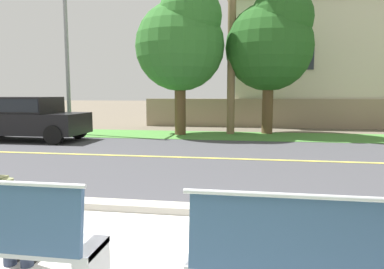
{
  "coord_description": "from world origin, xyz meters",
  "views": [
    {
      "loc": [
        0.79,
        -2.26,
        1.65
      ],
      "look_at": [
        -0.1,
        3.23,
        1.0
      ],
      "focal_mm": 32.58,
      "sensor_mm": 36.0,
      "label": 1
    }
  ],
  "objects_px": {
    "car_black_near": "(24,116)",
    "shade_tree_left": "(272,40)",
    "streetlamp": "(68,23)",
    "shade_tree_far_left": "(182,40)",
    "bench_right": "(329,265)"
  },
  "relations": [
    {
      "from": "shade_tree_far_left",
      "to": "shade_tree_left",
      "type": "relative_size",
      "value": 0.99
    },
    {
      "from": "streetlamp",
      "to": "shade_tree_far_left",
      "type": "bearing_deg",
      "value": 2.89
    },
    {
      "from": "car_black_near",
      "to": "shade_tree_left",
      "type": "height_order",
      "value": "shade_tree_left"
    },
    {
      "from": "shade_tree_far_left",
      "to": "streetlamp",
      "type": "bearing_deg",
      "value": -177.11
    },
    {
      "from": "streetlamp",
      "to": "shade_tree_far_left",
      "type": "xyz_separation_m",
      "value": [
        4.64,
        0.23,
        -0.71
      ]
    },
    {
      "from": "shade_tree_far_left",
      "to": "shade_tree_left",
      "type": "xyz_separation_m",
      "value": [
        3.48,
        0.94,
        0.02
      ]
    },
    {
      "from": "car_black_near",
      "to": "shade_tree_left",
      "type": "xyz_separation_m",
      "value": [
        8.71,
        3.46,
        2.92
      ]
    },
    {
      "from": "streetlamp",
      "to": "shade_tree_far_left",
      "type": "relative_size",
      "value": 1.37
    },
    {
      "from": "bench_right",
      "to": "shade_tree_far_left",
      "type": "distance_m",
      "value": 12.15
    },
    {
      "from": "streetlamp",
      "to": "shade_tree_left",
      "type": "height_order",
      "value": "streetlamp"
    },
    {
      "from": "bench_right",
      "to": "streetlamp",
      "type": "height_order",
      "value": "streetlamp"
    },
    {
      "from": "streetlamp",
      "to": "shade_tree_left",
      "type": "bearing_deg",
      "value": 8.22
    },
    {
      "from": "streetlamp",
      "to": "bench_right",
      "type": "bearing_deg",
      "value": -54.69
    },
    {
      "from": "bench_right",
      "to": "car_black_near",
      "type": "height_order",
      "value": "car_black_near"
    },
    {
      "from": "shade_tree_left",
      "to": "shade_tree_far_left",
      "type": "bearing_deg",
      "value": -164.9
    }
  ]
}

